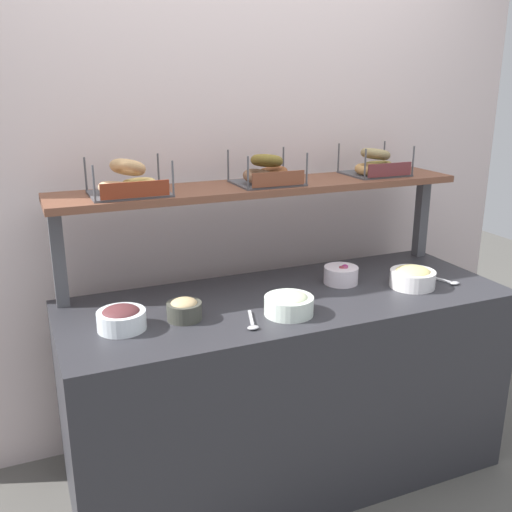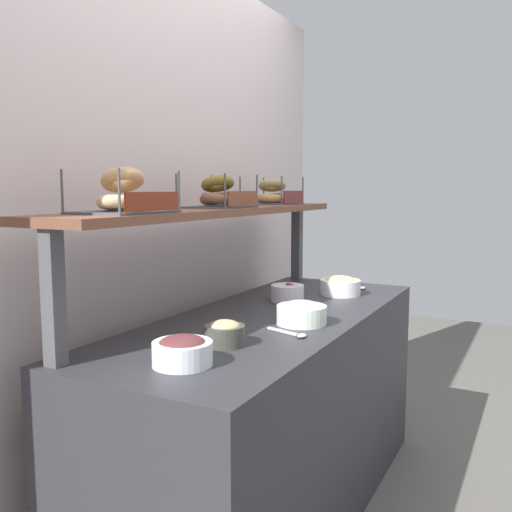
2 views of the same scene
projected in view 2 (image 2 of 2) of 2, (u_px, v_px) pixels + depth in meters
name	position (u px, v px, depth m)	size (l,w,h in m)	color
ground_plane	(271.00, 511.00, 2.35)	(8.00, 8.00, 0.00)	#595651
back_wall	(161.00, 225.00, 2.46)	(3.06, 0.06, 2.40)	beige
deli_counter	(272.00, 415.00, 2.30)	(1.86, 0.70, 0.85)	#2D2D33
shelf_riser_left	(53.00, 298.00, 1.58)	(0.05, 0.05, 0.40)	#4C4C51
shelf_riser_right	(297.00, 244.00, 3.11)	(0.05, 0.05, 0.40)	#4C4C51
upper_shelf	(214.00, 211.00, 2.32)	(1.82, 0.32, 0.03)	brown
bowl_hummus	(225.00, 333.00, 1.81)	(0.13, 0.13, 0.08)	#45463D
bowl_chocolate_spread	(182.00, 350.00, 1.60)	(0.18, 0.18, 0.09)	white
bowl_scallion_spread	(302.00, 312.00, 2.09)	(0.19, 0.19, 0.09)	white
bowl_egg_salad	(340.00, 285.00, 2.68)	(0.19, 0.19, 0.09)	white
bowl_beet_salad	(288.00, 292.00, 2.52)	(0.15, 0.15, 0.08)	white
serving_spoon_near_plate	(293.00, 334.00, 1.93)	(0.08, 0.17, 0.01)	#B7B7BC
serving_spoon_by_edge	(354.00, 288.00, 2.83)	(0.08, 0.17, 0.01)	#B7B7BC
bagel_basket_plain	(124.00, 199.00, 1.79)	(0.31, 0.26, 0.15)	#4C4C51
bagel_basket_cinnamon_raisin	(218.00, 196.00, 2.32)	(0.28, 0.25, 0.14)	#4C4C51
bagel_basket_everything	(272.00, 196.00, 2.83)	(0.28, 0.26, 0.14)	#4C4C51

